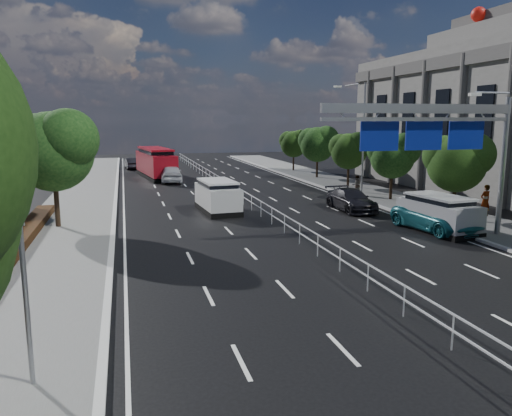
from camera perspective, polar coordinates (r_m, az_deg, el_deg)
name	(u,v)px	position (r m, az deg, el deg)	size (l,w,h in m)	color
ground	(434,338)	(15.42, 19.63, -13.78)	(160.00, 160.00, 0.00)	black
kerb_near	(102,377)	(13.01, -17.24, -17.95)	(0.25, 140.00, 0.15)	silver
median_fence	(246,199)	(35.44, -1.20, 1.05)	(0.05, 85.00, 1.02)	silver
toilet_sign	(0,266)	(12.23, -27.18, -5.95)	(1.62, 0.18, 4.34)	gray
overhead_gantry	(439,129)	(26.27, 20.19, 8.43)	(10.24, 0.38, 7.45)	gray
streetlight_far	(360,130)	(41.95, 11.84, 8.68)	(2.78, 2.40, 9.00)	gray
near_tree_back	(54,147)	(29.74, -22.10, 6.51)	(4.84, 4.51, 6.69)	black
far_tree_d	(458,160)	(32.58, 22.06, 5.13)	(3.85, 3.59, 5.34)	black
far_tree_e	(393,154)	(38.84, 15.41, 5.99)	(3.63, 3.38, 5.13)	black
far_tree_f	(349,149)	(45.47, 10.64, 6.64)	(3.52, 3.28, 5.02)	black
far_tree_g	(318,142)	(52.32, 7.11, 7.45)	(3.96, 3.69, 5.45)	black
far_tree_h	(294,142)	(59.35, 4.37, 7.49)	(3.41, 3.18, 4.91)	black
white_minivan	(218,196)	(33.27, -4.41, 1.34)	(2.44, 5.03, 2.13)	black
red_bus	(156,162)	(54.10, -11.41, 5.16)	(3.86, 10.71, 3.13)	black
near_car_silver	(171,174)	(49.53, -9.67, 3.88)	(2.02, 5.02, 1.71)	silver
near_car_dark	(132,163)	(64.13, -14.02, 4.97)	(1.48, 4.24, 1.40)	black
silver_minivan	(438,214)	(29.09, 20.13, -0.63)	(2.60, 5.05, 2.01)	black
parked_car_teal	(437,217)	(29.25, 19.95, -1.02)	(2.52, 5.46, 1.52)	#18636E
parked_car_dark	(351,200)	(34.31, 10.82, 0.91)	(2.03, 4.99, 1.45)	black
pedestrian_a	(485,200)	(34.15, 24.73, 0.80)	(0.72, 0.47, 1.97)	gray
pedestrian_b	(356,185)	(40.56, 11.41, 2.57)	(0.76, 0.59, 1.57)	gray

